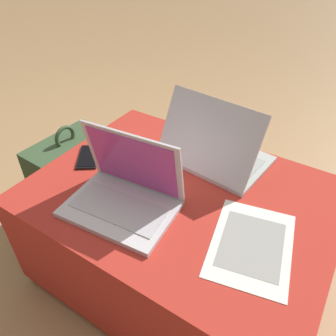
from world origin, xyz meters
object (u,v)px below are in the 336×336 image
Objects in this scene: laptop_far at (214,150)px; cell_phone at (88,157)px; laptop_near at (125,192)px; paper_sheet at (252,244)px; backpack at (73,178)px.

laptop_far reaches higher than cell_phone.
laptop_near is 0.91× the size of laptop_far.
paper_sheet is at bearing -40.33° from cell_phone.
laptop_far is 0.38m from paper_sheet.
laptop_far is 0.46m from cell_phone.
backpack reaches higher than paper_sheet.
cell_phone is at bearing 73.45° from backpack.
paper_sheet is (0.26, -0.28, -0.05)m from laptop_far.
laptop_near reaches higher than cell_phone.
laptop_far reaches higher than laptop_near.
laptop_near is 0.61m from backpack.
laptop_near is at bearing 70.95° from backpack.
cell_phone is 0.35m from backpack.
laptop_near is 0.30m from cell_phone.
laptop_far is 0.71m from backpack.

